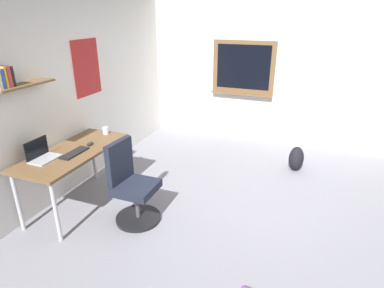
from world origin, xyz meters
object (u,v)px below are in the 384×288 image
desk (74,156)px  keyboard (75,153)px  office_chair (132,188)px  coffee_mug (106,131)px  laptop (42,155)px  backpack (296,159)px  computer_mouse (90,144)px

desk → keyboard: (-0.07, -0.08, 0.08)m
office_chair → coffee_mug: office_chair is taller
office_chair → laptop: bearing=107.8°
laptop → backpack: laptop is taller
desk → laptop: size_ratio=4.58×
desk → office_chair: bearing=-91.6°
computer_mouse → laptop: bearing=156.3°
office_chair → backpack: size_ratio=2.60×
computer_mouse → coffee_mug: (0.40, 0.05, 0.03)m
computer_mouse → backpack: computer_mouse is taller
laptop → computer_mouse: bearing=-23.7°
keyboard → backpack: keyboard is taller
keyboard → laptop: bearing=137.0°
laptop → computer_mouse: size_ratio=2.98×
office_chair → coffee_mug: 1.05m
desk → laptop: (-0.32, 0.15, 0.13)m
laptop → coffee_mug: laptop is taller
computer_mouse → backpack: size_ratio=0.28×
keyboard → backpack: bearing=-49.0°
coffee_mug → laptop: bearing=168.9°
coffee_mug → desk: bearing=177.2°
backpack → coffee_mug: bearing=119.6°
computer_mouse → coffee_mug: bearing=7.1°
office_chair → computer_mouse: bearing=71.7°
laptop → coffee_mug: (0.93, -0.18, -0.01)m
desk → computer_mouse: size_ratio=13.64×
desk → keyboard: keyboard is taller
laptop → coffee_mug: size_ratio=3.37×
office_chair → computer_mouse: office_chair is taller
office_chair → desk: bearing=88.4°
laptop → backpack: 3.51m
desk → backpack: desk is taller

